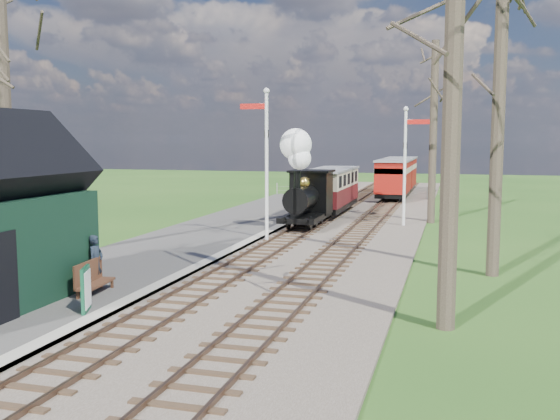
{
  "coord_description": "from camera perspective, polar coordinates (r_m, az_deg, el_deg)",
  "views": [
    {
      "loc": [
        6.6,
        -7.98,
        4.19
      ],
      "look_at": [
        0.43,
        13.96,
        1.6
      ],
      "focal_mm": 40.0,
      "sensor_mm": 36.0,
      "label": 1
    }
  ],
  "objects": [
    {
      "name": "red_carriage_a",
      "position": [
        43.03,
        10.36,
        2.87
      ],
      "size": [
        2.15,
        5.33,
        2.27
      ],
      "color": "black",
      "rests_on": "ground"
    },
    {
      "name": "distant_hills",
      "position": [
        75.36,
        11.31,
        -9.34
      ],
      "size": [
        114.4,
        48.0,
        22.02
      ],
      "color": "#385B23",
      "rests_on": "ground"
    },
    {
      "name": "semaphore_near",
      "position": [
        25.1,
        -1.38,
        5.18
      ],
      "size": [
        1.22,
        0.24,
        6.22
      ],
      "color": "silver",
      "rests_on": "ground"
    },
    {
      "name": "semaphore_far",
      "position": [
        30.08,
        11.49,
        4.76
      ],
      "size": [
        1.22,
        0.24,
        5.72
      ],
      "color": "silver",
      "rests_on": "ground"
    },
    {
      "name": "sign_board",
      "position": [
        15.27,
        -17.32,
        -6.93
      ],
      "size": [
        0.33,
        0.7,
        1.06
      ],
      "color": "#0E452A",
      "rests_on": "platform"
    },
    {
      "name": "ground",
      "position": [
        11.18,
        -22.99,
        -16.08
      ],
      "size": [
        140.0,
        140.0,
        0.0
      ],
      "primitive_type": "plane",
      "color": "#234E18",
      "rests_on": "ground"
    },
    {
      "name": "bench",
      "position": [
        17.03,
        -16.86,
        -5.98
      ],
      "size": [
        0.57,
        1.52,
        0.85
      ],
      "color": "#4C2C1B",
      "rests_on": "platform"
    },
    {
      "name": "track_near",
      "position": [
        30.97,
        3.26,
        -1.11
      ],
      "size": [
        1.6,
        60.0,
        0.15
      ],
      "color": "brown",
      "rests_on": "ground"
    },
    {
      "name": "ballast_bed",
      "position": [
        30.73,
        5.63,
        -1.29
      ],
      "size": [
        8.0,
        60.0,
        0.1
      ],
      "primitive_type": "cube",
      "color": "brown",
      "rests_on": "ground"
    },
    {
      "name": "person",
      "position": [
        17.54,
        -16.48,
        -4.54
      ],
      "size": [
        0.35,
        0.53,
        1.44
      ],
      "primitive_type": "imported",
      "rotation": [
        0.0,
        0.0,
        1.55
      ],
      "color": "#1B2431",
      "rests_on": "platform"
    },
    {
      "name": "track_far",
      "position": [
        30.53,
        8.03,
        -1.28
      ],
      "size": [
        1.6,
        60.0,
        0.15
      ],
      "color": "brown",
      "rests_on": "ground"
    },
    {
      "name": "red_carriage_b",
      "position": [
        48.49,
        10.97,
        3.25
      ],
      "size": [
        2.15,
        5.33,
        2.27
      ],
      "color": "black",
      "rests_on": "ground"
    },
    {
      "name": "coach",
      "position": [
        34.59,
        4.66,
        2.02
      ],
      "size": [
        2.08,
        7.14,
        2.19
      ],
      "color": "black",
      "rests_on": "ground"
    },
    {
      "name": "bare_trees",
      "position": [
        18.86,
        -0.54,
        9.57
      ],
      "size": [
        15.51,
        22.39,
        12.0
      ],
      "color": "#382D23",
      "rests_on": "ground"
    },
    {
      "name": "platform",
      "position": [
        24.54,
        -8.86,
        -3.19
      ],
      "size": [
        5.0,
        44.0,
        0.2
      ],
      "primitive_type": "cube",
      "color": "#474442",
      "rests_on": "ground"
    },
    {
      "name": "fence_line",
      "position": [
        44.58,
        7.53,
        1.74
      ],
      "size": [
        12.6,
        0.08,
        1.0
      ],
      "color": "slate",
      "rests_on": "ground"
    },
    {
      "name": "locomotive",
      "position": [
        28.64,
        2.31,
        2.21
      ],
      "size": [
        1.79,
        4.17,
        4.46
      ],
      "color": "black",
      "rests_on": "ground"
    },
    {
      "name": "coping_strip",
      "position": [
        23.68,
        -3.78,
        -3.46
      ],
      "size": [
        0.4,
        44.0,
        0.21
      ],
      "primitive_type": "cube",
      "color": "#B2AD9E",
      "rests_on": "ground"
    }
  ]
}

